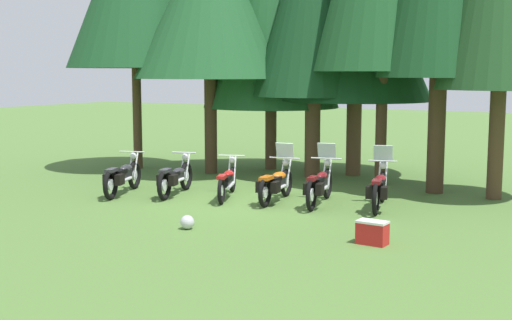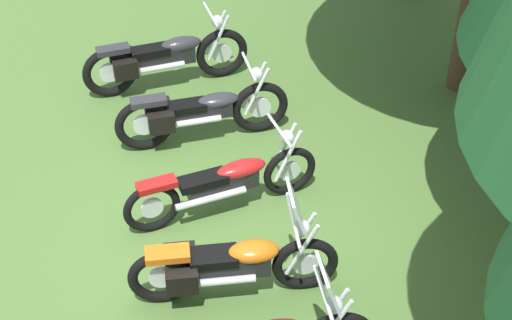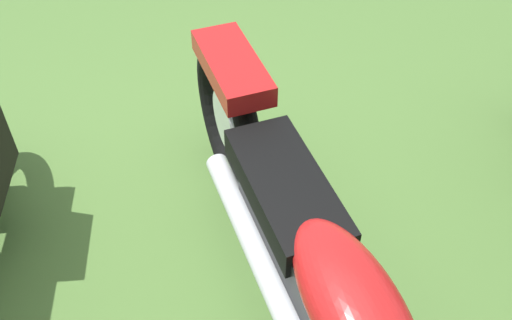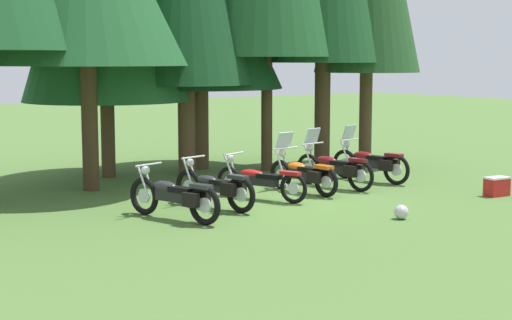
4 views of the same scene
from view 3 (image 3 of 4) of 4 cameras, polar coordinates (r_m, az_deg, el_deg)
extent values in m
torus|color=black|center=(2.39, -2.72, 3.94)|extent=(0.33, 0.64, 0.65)
cylinder|color=silver|center=(2.39, -2.72, 3.94)|extent=(0.14, 0.25, 0.25)
cube|color=black|center=(1.79, 5.63, -10.14)|extent=(0.49, 0.84, 0.22)
ellipsoid|color=#B21919|center=(1.57, 9.48, -13.64)|extent=(0.45, 0.64, 0.17)
cube|color=black|center=(1.84, 2.94, -2.81)|extent=(0.42, 0.60, 0.10)
cube|color=#B21919|center=(2.14, -2.33, 8.99)|extent=(0.33, 0.47, 0.08)
cylinder|color=silver|center=(1.92, -0.13, -8.35)|extent=(0.39, 0.79, 0.08)
camera|label=1|loc=(17.14, -38.17, 42.11)|focal=47.22mm
camera|label=2|loc=(8.35, -110.88, 28.29)|focal=58.04mm
camera|label=4|loc=(17.58, 46.59, 38.33)|focal=54.60mm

